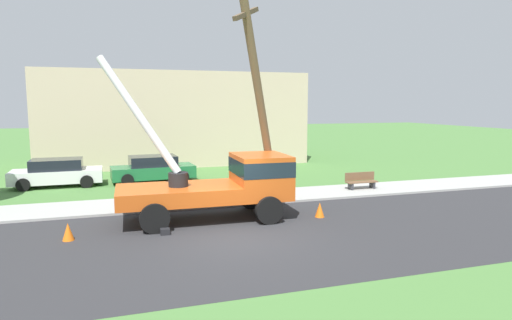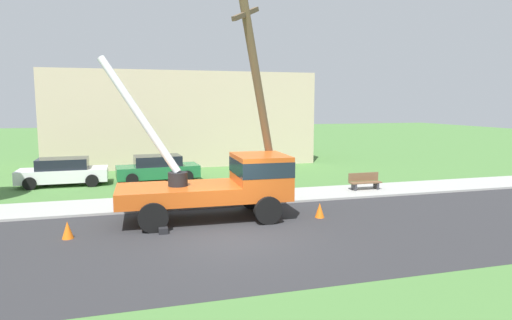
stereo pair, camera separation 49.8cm
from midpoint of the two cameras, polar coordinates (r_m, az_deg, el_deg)
name	(u,v)px [view 1 (the left image)]	position (r m, az deg, el deg)	size (l,w,h in m)	color
ground_plane	(183,178)	(25.55, -10.02, -2.31)	(120.00, 120.00, 0.00)	#477538
road_asphalt	(238,239)	(14.04, -3.39, -10.22)	(80.00, 8.37, 0.01)	#2B2B2D
sidewalk_strip	(205,200)	(19.27, -7.46, -5.27)	(80.00, 2.72, 0.10)	#9E9E99
utility_truck	(227,181)	(16.21, -4.71, -2.73)	(6.76, 3.21, 5.98)	#C65119
leaning_utility_pole	(260,101)	(17.03, -0.34, 7.78)	(2.80, 2.91, 8.54)	brown
traffic_cone_ahead	(320,210)	(16.65, 7.47, -6.47)	(0.36, 0.36, 0.56)	orange
traffic_cone_behind	(68,232)	(15.07, -24.23, -8.54)	(0.36, 0.36, 0.56)	orange
parked_sedan_white	(57,173)	(24.83, -25.07, -1.51)	(4.43, 2.07, 1.42)	silver
parked_sedan_green	(153,169)	(24.57, -13.86, -1.12)	(4.52, 2.23, 1.42)	#1E6638
park_bench	(361,181)	(21.95, 12.93, -2.74)	(1.60, 0.45, 0.90)	brown
lowrise_building_backdrop	(175,118)	(32.02, -10.94, 5.36)	(18.00, 6.00, 6.40)	#C6B293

